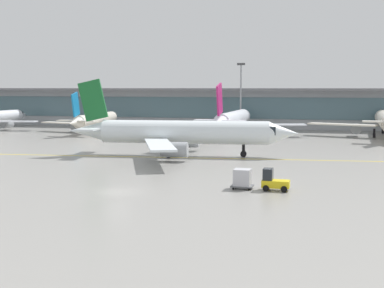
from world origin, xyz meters
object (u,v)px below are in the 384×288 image
(apron_light_mast_1, at_px, (241,94))
(cargo_dolly_lead, at_px, (242,178))
(gate_airplane_1, at_px, (96,120))
(gate_airplane_2, at_px, (233,120))
(baggage_tug, at_px, (273,181))
(taxiing_regional_jet, at_px, (182,133))

(apron_light_mast_1, bearing_deg, cargo_dolly_lead, -81.78)
(gate_airplane_1, relative_size, gate_airplane_2, 0.84)
(baggage_tug, distance_m, cargo_dolly_lead, 3.01)
(baggage_tug, bearing_deg, gate_airplane_2, 104.69)
(cargo_dolly_lead, bearing_deg, gate_airplane_2, 101.77)
(gate_airplane_1, xyz_separation_m, gate_airplane_2, (30.52, -0.38, 0.52))
(gate_airplane_2, xyz_separation_m, taxiing_regional_jet, (-2.09, -33.97, 0.12))
(cargo_dolly_lead, bearing_deg, baggage_tug, -0.00)
(taxiing_regional_jet, xyz_separation_m, apron_light_mast_1, (1.92, 46.21, 5.03))
(gate_airplane_2, bearing_deg, cargo_dolly_lead, -167.81)
(taxiing_regional_jet, relative_size, cargo_dolly_lead, 15.54)
(baggage_tug, height_order, apron_light_mast_1, apron_light_mast_1)
(taxiing_regional_jet, bearing_deg, apron_light_mast_1, 82.34)
(taxiing_regional_jet, relative_size, apron_light_mast_1, 2.19)
(taxiing_regional_jet, height_order, cargo_dolly_lead, taxiing_regional_jet)
(gate_airplane_2, relative_size, taxiing_regional_jet, 0.96)
(baggage_tug, relative_size, cargo_dolly_lead, 1.23)
(gate_airplane_2, height_order, apron_light_mast_1, apron_light_mast_1)
(gate_airplane_1, distance_m, taxiing_regional_jet, 44.59)
(gate_airplane_2, height_order, baggage_tug, gate_airplane_2)
(taxiing_regional_jet, bearing_deg, gate_airplane_2, 81.20)
(gate_airplane_2, xyz_separation_m, cargo_dolly_lead, (9.74, -56.33, -2.14))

